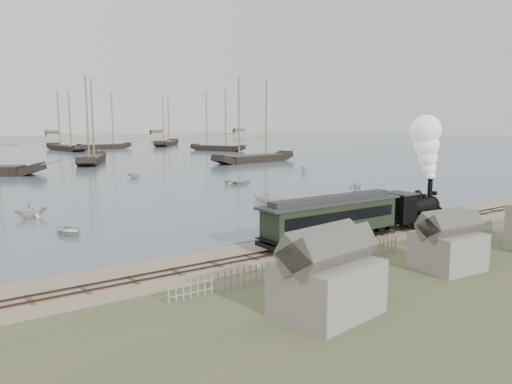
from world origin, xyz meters
TOP-DOWN VIEW (x-y plane):
  - ground at (0.00, 0.00)m, footprint 600.00×600.00m
  - rail_track at (0.00, -2.00)m, footprint 120.00×1.80m
  - picket_fence_west at (-6.50, -7.00)m, footprint 19.00×0.10m
  - picket_fence_east at (12.50, -7.50)m, footprint 15.00×0.10m
  - shed_left at (-10.00, -13.00)m, footprint 5.00×4.00m
  - shed_mid at (2.00, -12.00)m, footprint 4.00×3.50m
  - locomotive at (13.23, -2.00)m, footprint 8.08×3.02m
  - passenger_coach at (1.01, -2.00)m, footprint 13.76×2.65m
  - beached_dinghy at (2.84, 1.27)m, footprint 4.62×4.77m
  - rowboat_0 at (-15.72, 13.25)m, footprint 3.79×3.02m
  - rowboat_1 at (-16.72, 23.36)m, footprint 3.30×3.67m
  - rowboat_2 at (7.64, 16.41)m, footprint 3.73×1.87m
  - rowboat_3 at (15.31, 33.37)m, footprint 4.93×4.96m
  - rowboat_4 at (27.31, 19.68)m, footprint 2.98×3.21m
  - rowboat_5 at (37.29, 43.06)m, footprint 3.88×3.56m
  - rowboat_7 at (5.41, 51.03)m, footprint 3.73×3.56m
  - schooner_3 at (9.31, 85.89)m, footprint 13.32×20.88m
  - schooner_4 at (42.20, 66.77)m, footprint 24.02×8.99m
  - schooner_5 at (58.90, 111.41)m, footprint 12.41×19.72m
  - schooner_8 at (31.83, 143.06)m, footprint 19.33×6.38m
  - schooner_9 at (60.91, 154.02)m, footprint 19.78×22.87m
  - schooner_10 at (18.49, 142.17)m, footprint 8.42×23.31m

SIDE VIEW (x-z plane):
  - ground at x=0.00m, z-range 0.00..0.00m
  - picket_fence_west at x=-6.50m, z-range -0.60..0.60m
  - picket_fence_east at x=12.50m, z-range -0.60..0.60m
  - shed_left at x=-10.00m, z-range -2.05..2.05m
  - shed_mid at x=2.00m, z-range -1.80..1.80m
  - rail_track at x=0.00m, z-range -0.04..0.12m
  - beached_dinghy at x=2.84m, z-range 0.00..0.81m
  - rowboat_0 at x=-15.72m, z-range 0.06..0.76m
  - rowboat_3 at x=15.31m, z-range 0.06..0.91m
  - rowboat_2 at x=7.64m, z-range 0.06..1.44m
  - rowboat_4 at x=27.31m, z-range 0.06..1.45m
  - rowboat_5 at x=37.29m, z-range 0.06..1.54m
  - rowboat_7 at x=5.41m, z-range 0.06..1.59m
  - rowboat_1 at x=-16.72m, z-range 0.06..1.79m
  - passenger_coach at x=1.01m, z-range 0.44..3.79m
  - locomotive at x=13.23m, z-range -0.40..9.67m
  - schooner_3 at x=9.31m, z-range 0.06..20.06m
  - schooner_4 at x=42.20m, z-range 0.06..20.06m
  - schooner_5 at x=58.90m, z-range 0.06..20.06m
  - schooner_8 at x=31.83m, z-range 0.06..20.06m
  - schooner_9 at x=60.91m, z-range 0.06..20.06m
  - schooner_10 at x=18.49m, z-range 0.06..20.06m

